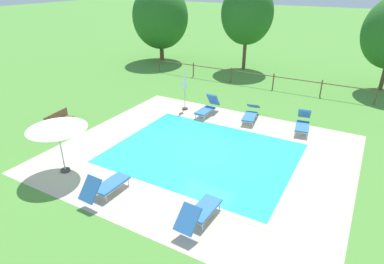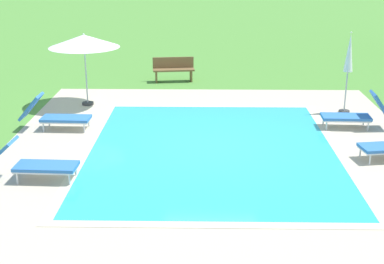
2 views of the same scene
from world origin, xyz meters
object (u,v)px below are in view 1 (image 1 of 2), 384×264
sun_lounger_north_far (207,108)px  tree_west_mid (247,14)px  sun_lounger_north_mid (200,212)px  patio_umbrella_open_foreground (56,124)px  wooden_bench_lawn_side (59,121)px  tree_centre (160,17)px  sun_lounger_south_near_corner (251,114)px  patio_umbrella_closed_row_west (185,82)px  sun_lounger_north_near_steps (303,123)px  sun_lounger_north_end (106,185)px

sun_lounger_north_far → tree_west_mid: 10.91m
sun_lounger_north_mid → patio_umbrella_open_foreground: patio_umbrella_open_foreground is taller
sun_lounger_north_mid → wooden_bench_lawn_side: bearing=164.5°
sun_lounger_north_mid → tree_centre: 21.56m
sun_lounger_south_near_corner → tree_centre: bearing=142.6°
sun_lounger_north_far → tree_west_mid: tree_west_mid is taller
patio_umbrella_closed_row_west → wooden_bench_lawn_side: (-3.97, -5.29, -1.15)m
sun_lounger_north_near_steps → sun_lounger_south_near_corner: bearing=-179.0°
sun_lounger_north_near_steps → patio_umbrella_open_foreground: (-7.11, -8.24, 1.60)m
sun_lounger_north_far → tree_centre: (-9.20, 9.24, 3.29)m
sun_lounger_south_near_corner → tree_centre: size_ratio=0.34×
sun_lounger_north_mid → tree_west_mid: 19.01m
sun_lounger_north_mid → tree_west_mid: size_ratio=0.30×
sun_lounger_north_near_steps → tree_centre: tree_centre is taller
sun_lounger_north_far → sun_lounger_north_end: 8.13m
sun_lounger_north_near_steps → tree_centre: bearing=148.2°
sun_lounger_north_near_steps → sun_lounger_south_near_corner: size_ratio=0.93×
sun_lounger_south_near_corner → patio_umbrella_open_foreground: bearing=-118.7°
sun_lounger_south_near_corner → patio_umbrella_closed_row_west: patio_umbrella_closed_row_west is taller
sun_lounger_south_near_corner → tree_centre: tree_centre is taller
sun_lounger_north_mid → tree_west_mid: bearing=107.1°
sun_lounger_north_far → tree_west_mid: bearing=100.2°
sun_lounger_north_near_steps → wooden_bench_lawn_side: bearing=-151.1°
sun_lounger_north_far → sun_lounger_north_mid: bearing=-64.7°
sun_lounger_north_near_steps → sun_lounger_north_mid: size_ratio=1.01×
wooden_bench_lawn_side → tree_west_mid: tree_west_mid is taller
tree_centre → sun_lounger_north_near_steps: bearing=-31.8°
sun_lounger_south_near_corner → tree_west_mid: bearing=113.2°
patio_umbrella_closed_row_west → sun_lounger_north_far: bearing=-2.2°
sun_lounger_south_near_corner → tree_west_mid: 11.16m
sun_lounger_north_far → patio_umbrella_closed_row_west: 1.89m
sun_lounger_north_end → patio_umbrella_closed_row_west: (-1.70, 8.18, 1.23)m
tree_west_mid → tree_centre: size_ratio=1.04×
sun_lounger_north_end → patio_umbrella_open_foreground: 2.94m
sun_lounger_north_near_steps → sun_lounger_north_far: sun_lounger_north_far is taller
sun_lounger_north_mid → sun_lounger_north_far: sun_lounger_north_far is taller
wooden_bench_lawn_side → patio_umbrella_closed_row_west: bearing=53.1°
sun_lounger_north_far → patio_umbrella_closed_row_west: (-1.44, 0.06, 1.22)m
sun_lounger_north_mid → tree_centre: bearing=127.1°
sun_lounger_north_mid → sun_lounger_north_end: size_ratio=1.04×
sun_lounger_north_mid → patio_umbrella_closed_row_west: 9.40m
tree_centre → patio_umbrella_open_foreground: bearing=-67.6°
sun_lounger_south_near_corner → patio_umbrella_closed_row_west: 3.97m
patio_umbrella_closed_row_west → wooden_bench_lawn_side: 6.71m
sun_lounger_south_near_corner → patio_umbrella_closed_row_west: size_ratio=0.89×
patio_umbrella_closed_row_west → tree_west_mid: tree_west_mid is taller
wooden_bench_lawn_side → sun_lounger_north_near_steps: bearing=28.9°
sun_lounger_south_near_corner → tree_west_mid: (-4.11, 9.61, 3.89)m
sun_lounger_north_mid → patio_umbrella_open_foreground: size_ratio=0.89×
sun_lounger_north_far → patio_umbrella_open_foreground: size_ratio=0.82×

